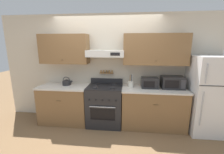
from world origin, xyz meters
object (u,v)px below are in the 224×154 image
Objects in this scene: toaster_oven at (150,83)px; refrigerator at (209,95)px; tea_kettle at (67,82)px; utensil_crock at (131,84)px; stove_range at (105,105)px; microwave at (172,82)px.

refrigerator is at bearing -5.54° from toaster_oven.
tea_kettle is (-3.16, 0.12, 0.15)m from refrigerator.
refrigerator is 4.43× the size of toaster_oven.
tea_kettle is at bearing 177.83° from refrigerator.
refrigerator is 5.67× the size of utensil_crock.
toaster_oven is (1.01, 0.07, 0.55)m from stove_range.
microwave reaches higher than toaster_oven.
utensil_crock is at bearing -178.88° from microwave.
refrigerator reaches higher than toaster_oven.
stove_range is at bearing -176.57° from microwave.
refrigerator reaches higher than microwave.
tea_kettle is 0.52× the size of microwave.
toaster_oven is (-0.50, -0.02, -0.02)m from microwave.
stove_range is 0.63× the size of refrigerator.
refrigerator is at bearing -4.20° from utensil_crock.
microwave is (-0.72, 0.14, 0.21)m from refrigerator.
microwave is at bearing 3.43° from stove_range.
microwave reaches higher than stove_range.
tea_kettle is at bearing -180.00° from utensil_crock.
microwave is 1.30× the size of toaster_oven.
toaster_oven is at bearing -177.75° from microwave.
tea_kettle is 1.52m from utensil_crock.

